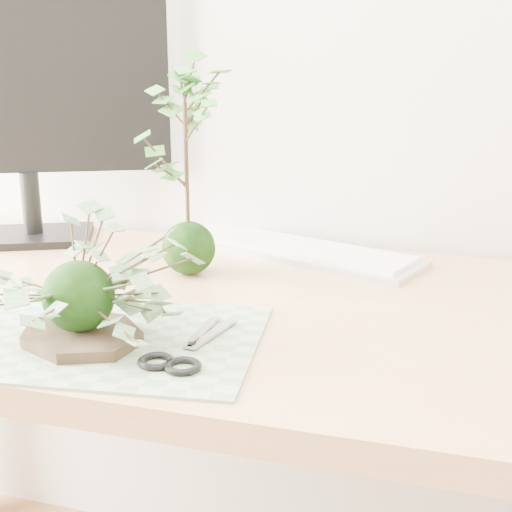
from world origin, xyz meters
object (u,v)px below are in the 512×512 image
object	(u,v)px
desk	(213,350)
monitor	(24,96)
ivy_kokedama	(76,264)
maple_kokedama	(185,116)
keyboard	(296,249)

from	to	relation	value
desk	monitor	distance (m)	0.63
ivy_kokedama	maple_kokedama	xyz separation A→B (m)	(0.02, 0.32, 0.16)
ivy_kokedama	monitor	xyz separation A→B (m)	(-0.36, 0.45, 0.17)
ivy_kokedama	keyboard	world-z (taller)	ivy_kokedama
monitor	ivy_kokedama	bearing A→B (deg)	-76.23
desk	ivy_kokedama	size ratio (longest dim) A/B	5.36
ivy_kokedama	desk	bearing A→B (deg)	64.78
ivy_kokedama	keyboard	xyz separation A→B (m)	(0.17, 0.49, -0.10)
desk	ivy_kokedama	xyz separation A→B (m)	(-0.10, -0.21, 0.20)
desk	maple_kokedama	size ratio (longest dim) A/B	4.23
monitor	maple_kokedama	bearing A→B (deg)	-43.46
desk	ivy_kokedama	distance (m)	0.31
maple_kokedama	keyboard	bearing A→B (deg)	49.51
desk	monitor	size ratio (longest dim) A/B	3.10
keyboard	monitor	bearing A→B (deg)	-156.36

